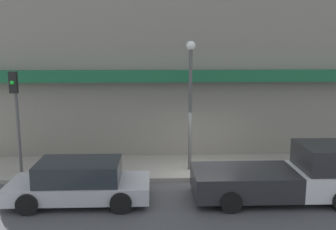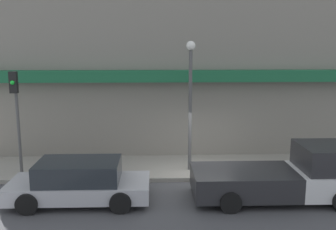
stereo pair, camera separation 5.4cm
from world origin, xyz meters
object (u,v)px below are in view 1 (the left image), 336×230
object	(u,v)px
pickup_truck	(289,176)
traffic_light	(16,105)
parked_car	(80,182)
fire_hydrant	(109,166)
street_lamp	(190,90)

from	to	relation	value
pickup_truck	traffic_light	size ratio (longest dim) A/B	1.42
parked_car	traffic_light	bearing A→B (deg)	138.06
parked_car	fire_hydrant	bearing A→B (deg)	69.31
pickup_truck	street_lamp	world-z (taller)	street_lamp
pickup_truck	parked_car	size ratio (longest dim) A/B	1.23
traffic_light	street_lamp	bearing A→B (deg)	2.67
fire_hydrant	traffic_light	xyz separation A→B (m)	(-3.47, 0.31, 2.34)
pickup_truck	fire_hydrant	bearing A→B (deg)	161.77
parked_car	traffic_light	distance (m)	4.24
street_lamp	parked_car	bearing A→B (deg)	-145.39
pickup_truck	fire_hydrant	world-z (taller)	pickup_truck
fire_hydrant	street_lamp	distance (m)	4.29
parked_car	pickup_truck	bearing A→B (deg)	-1.20
street_lamp	traffic_light	size ratio (longest dim) A/B	1.28
fire_hydrant	pickup_truck	bearing A→B (deg)	-18.22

